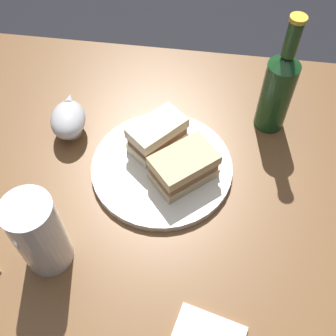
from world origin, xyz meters
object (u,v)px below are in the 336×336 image
Objects in this scene: sandwich_half_left at (184,167)px; pint_glass at (41,237)px; sandwich_half_right at (157,135)px; gravy_boat at (68,119)px; cider_bottle at (278,88)px; plate at (162,167)px.

pint_glass is (-0.21, -0.19, 0.03)m from sandwich_half_left.
sandwich_half_right reaches higher than gravy_boat.
cider_bottle reaches higher than sandwich_half_right.
cider_bottle is at bearing 36.33° from plate.
pint_glass is 1.40× the size of gravy_boat.
pint_glass reaches higher than gravy_boat.
cider_bottle reaches higher than pint_glass.
pint_glass reaches higher than plate.
sandwich_half_right is at bearing 108.38° from plate.
sandwich_half_right is at bearing -6.89° from gravy_boat.
sandwich_half_right reaches higher than sandwich_half_left.
sandwich_half_left reaches higher than plate.
pint_glass is at bearing -81.70° from gravy_boat.
gravy_boat reaches higher than plate.
pint_glass reaches higher than sandwich_half_right.
plate is 0.07m from sandwich_half_right.
sandwich_half_right is 0.30m from pint_glass.
cider_bottle reaches higher than sandwich_half_left.
cider_bottle is at bearing 11.49° from gravy_boat.
plate is 2.36× the size of gravy_boat.
pint_glass is (-0.15, -0.26, 0.02)m from sandwich_half_right.
sandwich_half_left is at bearing -133.21° from cider_bottle.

